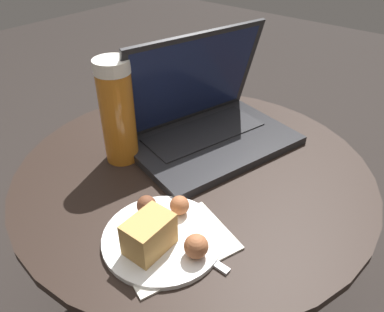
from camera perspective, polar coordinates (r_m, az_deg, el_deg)
ground_plane at (r=1.15m, az=0.18°, el=-21.52°), size 6.00×6.00×0.00m
table at (r=0.88m, az=0.22°, el=-8.49°), size 0.74×0.74×0.48m
napkin at (r=0.63m, az=-2.53°, el=-13.36°), size 0.22×0.18×0.00m
laptop at (r=0.86m, az=2.11°, el=5.33°), size 0.41×0.32×0.25m
beer_glass at (r=0.78m, az=-11.30°, el=6.58°), size 0.07×0.07×0.22m
snack_plate at (r=0.62m, az=-4.75°, el=-11.64°), size 0.20×0.20×0.07m
fork at (r=0.64m, az=-2.29°, el=-12.42°), size 0.02×0.18×0.01m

